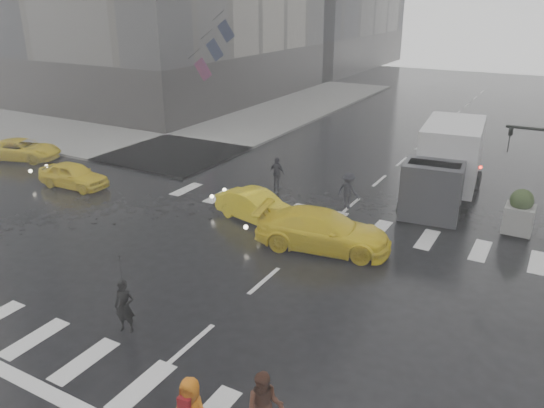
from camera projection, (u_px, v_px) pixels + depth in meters
The scene contains 14 objects.
ground at pixel (264, 281), 17.95m from camera, with size 120.00×120.00×0.00m, color black.
sidewalk_nw at pixel (160, 120), 41.03m from camera, with size 35.00×35.00×0.15m, color slate.
road_markings at pixel (264, 280), 17.95m from camera, with size 18.00×48.00×0.01m, color silver, non-canonical shape.
planter_west at pixel (520, 212), 21.05m from camera, with size 1.10×1.10×1.80m.
flag_cluster at pixel (211, 47), 37.79m from camera, with size 2.87×3.06×4.69m.
pedestrian_black at pixel (122, 281), 14.70m from camera, with size 1.21×1.23×2.43m.
pedestrian_brown at pixel (265, 408), 11.22m from camera, with size 0.83×0.65×1.72m, color #49261A.
pedestrian_far_a at pixel (277, 173), 26.37m from camera, with size 0.93×0.57×1.59m, color black.
pedestrian_far_b at pixel (348, 191), 23.85m from camera, with size 1.08×0.60×1.68m, color black.
taxi_front at pixel (73, 175), 26.54m from camera, with size 1.50×3.72×1.27m, color yellow.
taxi_mid at pixel (257, 207), 22.52m from camera, with size 1.37×3.92×1.29m, color yellow.
taxi_rear at pixel (323, 230), 20.02m from camera, with size 2.09×4.54×1.49m, color yellow.
taxi_far at pixel (22, 149), 31.11m from camera, with size 2.03×3.90×1.22m, color yellow.
box_truck at pixel (446, 163), 24.18m from camera, with size 2.52×6.73×3.57m.
Camera 1 is at (7.96, -13.61, 8.97)m, focal length 35.00 mm.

